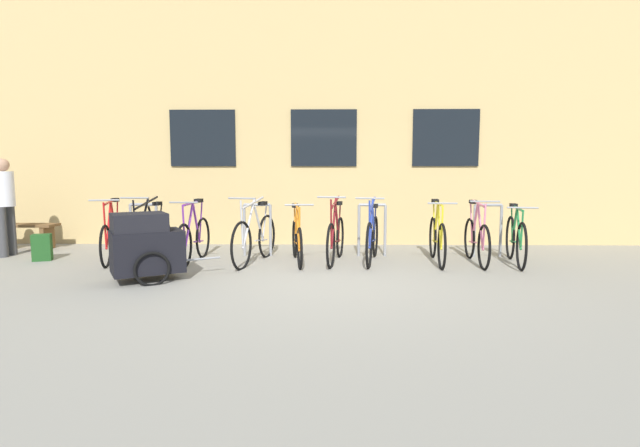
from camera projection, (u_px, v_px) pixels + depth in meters
The scene contains 17 objects.
ground_plane at pixel (321, 280), 6.40m from camera, with size 42.00×42.00×0.00m, color gray.
storefront_building at pixel (325, 112), 11.89m from camera, with size 28.00×5.32×5.92m.
bike_rack at pixel (315, 225), 8.24m from camera, with size 6.51×0.05×0.92m.
bicycle_purple at pixel (194, 239), 7.67m from camera, with size 0.44×1.66×1.04m.
bicycle_black at pixel (150, 237), 7.79m from camera, with size 0.44×1.82×1.10m.
bicycle_green at pixel (516, 239), 7.54m from camera, with size 0.50×1.71×0.96m.
bicycle_yellow at pixel (437, 239), 7.64m from camera, with size 0.44×1.75×1.03m.
bicycle_maroon at pixel (336, 238), 7.70m from camera, with size 0.45×1.69×1.11m.
bicycle_blue at pixel (372, 238), 7.71m from camera, with size 0.49×1.74×1.10m.
bicycle_silver at pixel (255, 238), 7.63m from camera, with size 0.55×1.80×1.10m.
bicycle_orange at pixel (297, 240), 7.67m from camera, with size 0.44×1.68×1.00m.
bicycle_pink at pixel (476, 239), 7.59m from camera, with size 0.44×1.68×1.05m.
bicycle_red at pixel (113, 238), 7.75m from camera, with size 0.52×1.63×1.06m.
bike_trailer at pixel (146, 246), 6.34m from camera, with size 1.41×1.00×0.94m.
wooden_bench at pixel (13, 231), 8.97m from camera, with size 1.63×0.40×0.48m.
person_browsing at pixel (5, 200), 8.16m from camera, with size 0.32×0.36×1.69m.
backpack at pixel (42, 247), 7.82m from camera, with size 0.28×0.20×0.44m, color #1E4C1E.
Camera 1 is at (0.10, -6.28, 1.45)m, focal length 26.56 mm.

